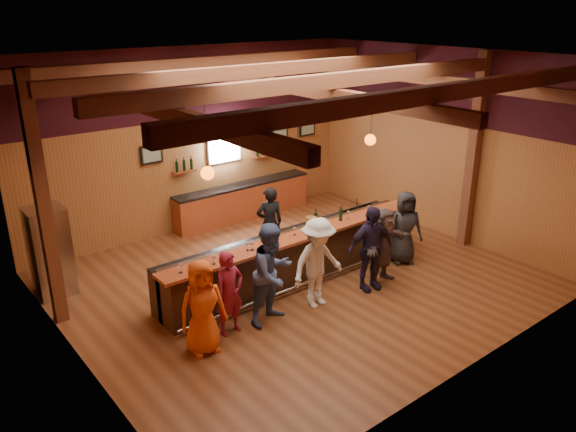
{
  "coord_description": "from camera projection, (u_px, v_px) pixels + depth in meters",
  "views": [
    {
      "loc": [
        -6.67,
        -8.08,
        5.43
      ],
      "look_at": [
        0.0,
        0.3,
        1.35
      ],
      "focal_mm": 35.0,
      "sensor_mm": 36.0,
      "label": 1
    }
  ],
  "objects": [
    {
      "name": "ice_bucket",
      "position": [
        311.0,
        223.0,
        11.41
      ],
      "size": [
        0.23,
        0.23,
        0.25
      ],
      "primitive_type": "cylinder",
      "color": "brown",
      "rests_on": "bar_counter"
    },
    {
      "name": "glass_c",
      "position": [
        248.0,
        244.0,
        10.41
      ],
      "size": [
        0.07,
        0.07,
        0.17
      ],
      "color": "silver",
      "rests_on": "bar_counter"
    },
    {
      "name": "back_bar_cabinet",
      "position": [
        243.0,
        201.0,
        14.97
      ],
      "size": [
        4.0,
        0.52,
        0.95
      ],
      "color": "#963A1B",
      "rests_on": "ground"
    },
    {
      "name": "pendant_lights",
      "position": [
        298.0,
        154.0,
        10.75
      ],
      "size": [
        4.24,
        0.24,
        1.37
      ],
      "color": "black",
      "rests_on": "room"
    },
    {
      "name": "glass_d",
      "position": [
        252.0,
        244.0,
        10.41
      ],
      "size": [
        0.08,
        0.08,
        0.18
      ],
      "color": "silver",
      "rests_on": "bar_counter"
    },
    {
      "name": "bottle_b",
      "position": [
        341.0,
        215.0,
        11.83
      ],
      "size": [
        0.07,
        0.07,
        0.34
      ],
      "color": "black",
      "rests_on": "bar_counter"
    },
    {
      "name": "bottle_a",
      "position": [
        316.0,
        219.0,
        11.53
      ],
      "size": [
        0.08,
        0.08,
        0.37
      ],
      "color": "black",
      "rests_on": "bar_counter"
    },
    {
      "name": "wine_shelves",
      "position": [
        226.0,
        161.0,
        14.44
      ],
      "size": [
        3.0,
        0.18,
        0.3
      ],
      "color": "#963A1B",
      "rests_on": "room"
    },
    {
      "name": "glass_h",
      "position": [
        369.0,
        207.0,
        12.3
      ],
      "size": [
        0.07,
        0.07,
        0.17
      ],
      "color": "silver",
      "rests_on": "bar_counter"
    },
    {
      "name": "window",
      "position": [
        224.0,
        144.0,
        14.34
      ],
      "size": [
        0.95,
        0.09,
        0.95
      ],
      "color": "silver",
      "rests_on": "room"
    },
    {
      "name": "room",
      "position": [
        296.0,
        128.0,
        10.62
      ],
      "size": [
        9.04,
        9.0,
        4.52
      ],
      "color": "brown",
      "rests_on": "ground"
    },
    {
      "name": "glass_a",
      "position": [
        180.0,
        266.0,
        9.54
      ],
      "size": [
        0.08,
        0.08,
        0.18
      ],
      "color": "silver",
      "rests_on": "bar_counter"
    },
    {
      "name": "glass_g",
      "position": [
        349.0,
        213.0,
        11.95
      ],
      "size": [
        0.08,
        0.08,
        0.18
      ],
      "color": "silver",
      "rests_on": "bar_counter"
    },
    {
      "name": "customer_dark",
      "position": [
        404.0,
        227.0,
        12.29
      ],
      "size": [
        0.95,
        0.84,
        1.64
      ],
      "primitive_type": "imported",
      "rotation": [
        0.0,
        0.0,
        -0.5
      ],
      "color": "#232426",
      "rests_on": "ground"
    },
    {
      "name": "framed_pictures",
      "position": [
        252.0,
        137.0,
        14.82
      ],
      "size": [
        5.35,
        0.05,
        0.45
      ],
      "color": "black",
      "rests_on": "room"
    },
    {
      "name": "customer_brown",
      "position": [
        384.0,
        246.0,
        11.41
      ],
      "size": [
        1.55,
        0.73,
        1.61
      ],
      "primitive_type": "imported",
      "rotation": [
        0.0,
        0.0,
        0.18
      ],
      "color": "brown",
      "rests_on": "ground"
    },
    {
      "name": "customer_white",
      "position": [
        318.0,
        263.0,
        10.46
      ],
      "size": [
        1.15,
        0.67,
        1.77
      ],
      "primitive_type": "imported",
      "rotation": [
        0.0,
        0.0,
        0.01
      ],
      "color": "white",
      "rests_on": "ground"
    },
    {
      "name": "stainless_fridge",
      "position": [
        50.0,
        251.0,
        10.91
      ],
      "size": [
        0.7,
        0.7,
        1.8
      ],
      "primitive_type": "cube",
      "color": "silver",
      "rests_on": "ground"
    },
    {
      "name": "customer_redvest",
      "position": [
        230.0,
        293.0,
        9.62
      ],
      "size": [
        0.58,
        0.41,
        1.53
      ],
      "primitive_type": "imported",
      "rotation": [
        0.0,
        0.0,
        0.07
      ],
      "color": "maroon",
      "rests_on": "ground"
    },
    {
      "name": "customer_denim",
      "position": [
        273.0,
        273.0,
        9.94
      ],
      "size": [
        1.03,
        0.86,
        1.88
      ],
      "primitive_type": "imported",
      "rotation": [
        0.0,
        0.0,
        0.18
      ],
      "color": "#495F93",
      "rests_on": "ground"
    },
    {
      "name": "customer_orange",
      "position": [
        202.0,
        307.0,
        9.08
      ],
      "size": [
        0.86,
        0.61,
        1.63
      ],
      "primitive_type": "imported",
      "rotation": [
        0.0,
        0.0,
        -0.12
      ],
      "color": "#F15516",
      "rests_on": "ground"
    },
    {
      "name": "bartender",
      "position": [
        270.0,
        223.0,
        12.46
      ],
      "size": [
        0.71,
        0.57,
        1.68
      ],
      "primitive_type": "imported",
      "rotation": [
        0.0,
        0.0,
        2.84
      ],
      "color": "black",
      "rests_on": "ground"
    },
    {
      "name": "bar_counter",
      "position": [
        293.0,
        255.0,
        11.65
      ],
      "size": [
        6.3,
        1.07,
        1.11
      ],
      "color": "black",
      "rests_on": "ground"
    },
    {
      "name": "glass_e",
      "position": [
        295.0,
        229.0,
        11.1
      ],
      "size": [
        0.08,
        0.08,
        0.17
      ],
      "color": "silver",
      "rests_on": "bar_counter"
    },
    {
      "name": "glass_b",
      "position": [
        214.0,
        257.0,
        9.86
      ],
      "size": [
        0.08,
        0.08,
        0.18
      ],
      "color": "silver",
      "rests_on": "bar_counter"
    },
    {
      "name": "customer_navy",
      "position": [
        370.0,
        249.0,
        11.09
      ],
      "size": [
        1.09,
        0.6,
        1.76
      ],
      "primitive_type": "imported",
      "rotation": [
        0.0,
        0.0,
        -0.17
      ],
      "color": "#231B37",
      "rests_on": "ground"
    },
    {
      "name": "glass_f",
      "position": [
        325.0,
        220.0,
        11.51
      ],
      "size": [
        0.09,
        0.09,
        0.19
      ],
      "color": "silver",
      "rests_on": "bar_counter"
    }
  ]
}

